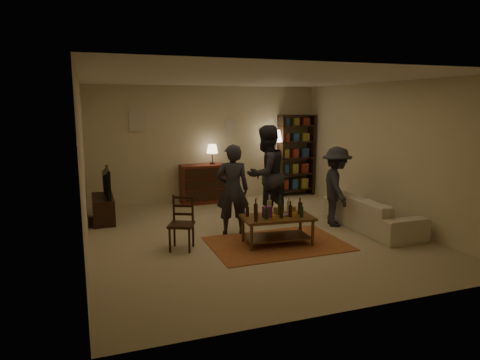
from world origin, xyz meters
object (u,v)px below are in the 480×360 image
coffee_table (277,220)px  floor_lamp (275,141)px  person_left (233,190)px  person_right (266,174)px  tv_stand (103,202)px  dresser (203,183)px  person_by_sofa (336,187)px  sofa (372,213)px  dining_chair (182,221)px  bookshelf (296,154)px

coffee_table → floor_lamp: bearing=66.5°
person_left → person_right: 1.02m
tv_stand → dresser: dresser is taller
tv_stand → person_by_sofa: 4.52m
tv_stand → person_right: person_right is taller
coffee_table → dresser: size_ratio=0.88×
sofa → person_by_sofa: 0.80m
dresser → sofa: bearing=-52.5°
coffee_table → dining_chair: dining_chair is taller
dresser → floor_lamp: size_ratio=0.82×
dining_chair → coffee_table: bearing=13.0°
dresser → bookshelf: bearing=1.6°
tv_stand → sofa: size_ratio=0.51×
person_left → person_right: size_ratio=0.85×
person_left → coffee_table: bearing=135.9°
tv_stand → bookshelf: bookshelf is taller
coffee_table → bookshelf: 4.01m
person_by_sofa → bookshelf: bearing=6.0°
coffee_table → dining_chair: bearing=168.5°
coffee_table → person_by_sofa: size_ratio=0.80×
coffee_table → sofa: 2.03m
tv_stand → person_right: size_ratio=0.56×
bookshelf → person_by_sofa: bearing=-101.2°
dining_chair → sofa: size_ratio=0.42×
coffee_table → bookshelf: (2.06, 3.38, 0.62)m
dining_chair → floor_lamp: floor_lamp is taller
floor_lamp → person_left: bearing=-127.8°
coffee_table → bookshelf: bookshelf is taller
coffee_table → tv_stand: size_ratio=1.14×
dining_chair → person_right: 2.18m
dresser → tv_stand: bearing=-157.9°
tv_stand → sofa: (4.64, -2.20, -0.08)m
bookshelf → person_by_sofa: bookshelf is taller
dresser → bookshelf: (2.44, 0.07, 0.56)m
person_left → person_right: person_right is taller
person_left → person_right: bearing=-135.2°
dining_chair → sofa: dining_chair is taller
dining_chair → dresser: 3.22m
tv_stand → sofa: tv_stand is taller
floor_lamp → person_by_sofa: size_ratio=1.11×
dining_chair → sofa: (3.52, -0.10, -0.15)m
floor_lamp → sofa: (0.60, -3.05, -1.10)m
person_left → person_right: (0.86, 0.53, 0.14)m
floor_lamp → person_right: person_right is taller
bookshelf → sofa: bookshelf is taller
tv_stand → person_by_sofa: size_ratio=0.70×
bookshelf → person_by_sofa: 2.81m
person_by_sofa → sofa: bearing=-113.7°
sofa → person_by_sofa: size_ratio=1.38×
floor_lamp → tv_stand: bearing=-168.1°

